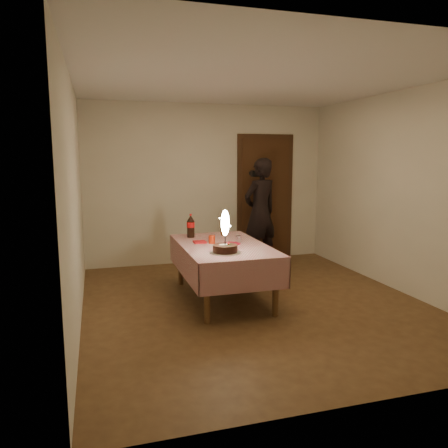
{
  "coord_description": "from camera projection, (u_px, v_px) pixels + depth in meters",
  "views": [
    {
      "loc": [
        -1.79,
        -4.75,
        1.76
      ],
      "look_at": [
        -0.32,
        0.24,
        0.95
      ],
      "focal_mm": 35.0,
      "sensor_mm": 36.0,
      "label": 1
    }
  ],
  "objects": [
    {
      "name": "birthday_cake",
      "position": [
        225.0,
        242.0,
        4.87
      ],
      "size": [
        0.34,
        0.34,
        0.48
      ],
      "color": "white",
      "rests_on": "dining_table"
    },
    {
      "name": "red_plate",
      "position": [
        232.0,
        243.0,
        5.38
      ],
      "size": [
        0.22,
        0.22,
        0.01
      ],
      "primitive_type": "cylinder",
      "color": "red",
      "rests_on": "dining_table"
    },
    {
      "name": "photographer",
      "position": [
        260.0,
        212.0,
        7.06
      ],
      "size": [
        0.74,
        0.61,
        1.73
      ],
      "color": "black",
      "rests_on": "ground"
    },
    {
      "name": "room_shell",
      "position": [
        257.0,
        165.0,
        5.1
      ],
      "size": [
        4.04,
        4.54,
        2.62
      ],
      "color": "silver",
      "rests_on": "ground"
    },
    {
      "name": "ground",
      "position": [
        255.0,
        303.0,
        5.27
      ],
      "size": [
        4.0,
        4.5,
        0.01
      ],
      "primitive_type": "cube",
      "color": "brown",
      "rests_on": "ground"
    },
    {
      "name": "cola_bottle",
      "position": [
        191.0,
        226.0,
        5.79
      ],
      "size": [
        0.1,
        0.1,
        0.32
      ],
      "color": "black",
      "rests_on": "dining_table"
    },
    {
      "name": "napkin_stack",
      "position": [
        200.0,
        242.0,
        5.45
      ],
      "size": [
        0.15,
        0.15,
        0.02
      ],
      "primitive_type": "cube",
      "color": "#B31419",
      "rests_on": "dining_table"
    },
    {
      "name": "clear_cup",
      "position": [
        239.0,
        239.0,
        5.44
      ],
      "size": [
        0.07,
        0.07,
        0.09
      ],
      "primitive_type": "cylinder",
      "color": "white",
      "rests_on": "dining_table"
    },
    {
      "name": "amber_bottle_right",
      "position": [
        223.0,
        227.0,
        5.96
      ],
      "size": [
        0.06,
        0.06,
        0.26
      ],
      "color": "#542E0E",
      "rests_on": "dining_table"
    },
    {
      "name": "dining_table",
      "position": [
        223.0,
        252.0,
        5.36
      ],
      "size": [
        1.02,
        1.72,
        0.69
      ],
      "color": "brown",
      "rests_on": "ground"
    },
    {
      "name": "red_cup",
      "position": [
        212.0,
        239.0,
        5.4
      ],
      "size": [
        0.08,
        0.08,
        0.1
      ],
      "primitive_type": "cylinder",
      "color": "#AB240B",
      "rests_on": "dining_table"
    }
  ]
}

